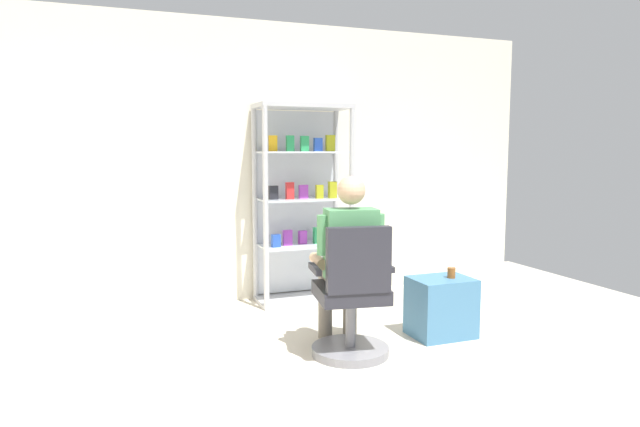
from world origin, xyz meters
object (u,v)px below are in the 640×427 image
Objects in this scene: storage_crate at (441,307)px; office_chair at (352,303)px; seated_shopkeeper at (347,255)px; display_cabinet_main at (301,202)px; tea_glass at (451,273)px.

office_chair is at bearing -167.95° from storage_crate.
seated_shopkeeper is 2.72× the size of storage_crate.
display_cabinet_main is 22.82× the size of tea_glass.
tea_glass is at bearing -62.71° from display_cabinet_main.
display_cabinet_main is 1.75m from storage_crate.
display_cabinet_main is 1.71m from tea_glass.
tea_glass is (0.90, -0.00, -0.20)m from seated_shopkeeper.
display_cabinet_main is 1.49m from seated_shopkeeper.
display_cabinet_main is 1.47× the size of seated_shopkeeper.
seated_shopkeeper is 0.92m from tea_glass.
storage_crate is (0.85, 0.18, -0.16)m from office_chair.
office_chair is at bearing -95.95° from display_cabinet_main.
display_cabinet_main is at bearing 115.33° from storage_crate.
storage_crate is (0.82, 0.02, -0.48)m from seated_shopkeeper.
office_chair reaches higher than tea_glass.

